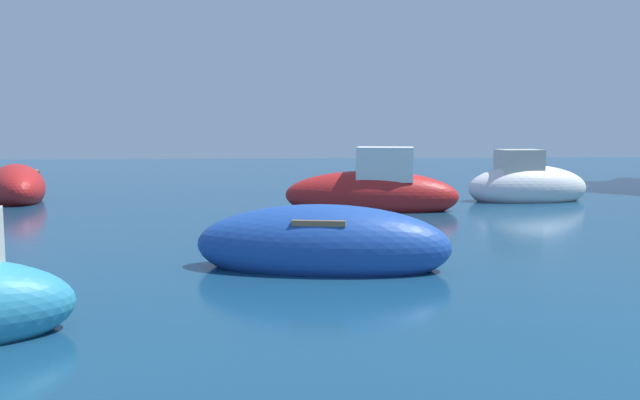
{
  "coord_description": "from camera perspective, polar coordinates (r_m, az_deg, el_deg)",
  "views": [
    {
      "loc": [
        -6.16,
        -5.05,
        2.1
      ],
      "look_at": [
        -4.86,
        10.9,
        0.35
      ],
      "focal_mm": 37.24,
      "sensor_mm": 36.0,
      "label": 1
    }
  ],
  "objects": [
    {
      "name": "moored_boat_3",
      "position": [
        17.0,
        4.55,
        0.71
      ],
      "size": [
        4.64,
        2.34,
        1.9
      ],
      "rotation": [
        0.0,
        0.0,
        2.93
      ],
      "color": "#B21E1E",
      "rests_on": "ground"
    },
    {
      "name": "moored_boat_4",
      "position": [
        19.92,
        17.34,
        1.19
      ],
      "size": [
        3.61,
        1.7,
        1.77
      ],
      "rotation": [
        0.0,
        0.0,
        0.06
      ],
      "color": "white",
      "rests_on": "ground"
    },
    {
      "name": "moored_boat_6",
      "position": [
        21.05,
        -24.6,
        1.0
      ],
      "size": [
        2.87,
        4.1,
        1.36
      ],
      "rotation": [
        0.0,
        0.0,
        1.97
      ],
      "color": "#B21E1E",
      "rests_on": "ground"
    },
    {
      "name": "moored_boat_1",
      "position": [
        9.91,
        0.21,
        -3.94
      ],
      "size": [
        4.02,
        2.09,
        1.24
      ],
      "rotation": [
        0.0,
        0.0,
        2.95
      ],
      "color": "#1E479E",
      "rests_on": "ground"
    }
  ]
}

